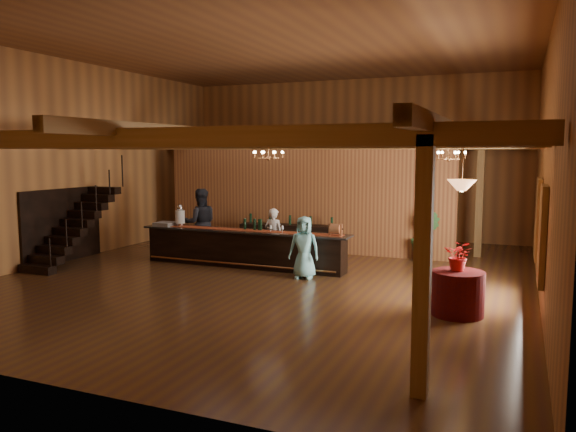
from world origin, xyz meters
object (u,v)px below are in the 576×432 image
at_px(pendant_lamp, 462,185).
at_px(bartender, 274,236).
at_px(staff_second, 200,223).
at_px(guest, 304,247).
at_px(beverage_dispenser, 180,216).
at_px(chandelier_left, 269,154).
at_px(chandelier_right, 448,155).
at_px(round_table, 458,293).
at_px(raffle_drum, 335,229).
at_px(floor_plant, 425,236).
at_px(tasting_bar, 243,248).
at_px(backbar_shelf, 290,239).

distance_m(pendant_lamp, bartender, 6.15).
bearing_deg(staff_second, guest, 123.29).
height_order(beverage_dispenser, pendant_lamp, pendant_lamp).
height_order(chandelier_left, chandelier_right, same).
distance_m(chandelier_left, chandelier_right, 4.40).
xyz_separation_m(staff_second, guest, (3.72, -1.46, -0.23)).
bearing_deg(bartender, beverage_dispenser, 18.77).
xyz_separation_m(round_table, staff_second, (-7.42, 3.21, 0.57)).
relative_size(round_table, chandelier_left, 1.19).
height_order(raffle_drum, staff_second, staff_second).
relative_size(beverage_dispenser, guest, 0.40).
bearing_deg(floor_plant, guest, -125.88).
distance_m(chandelier_right, pendant_lamp, 3.33).
height_order(tasting_bar, chandelier_right, chandelier_right).
bearing_deg(floor_plant, round_table, -74.46).
bearing_deg(round_table, chandelier_left, 152.83).
distance_m(beverage_dispenser, floor_plant, 6.74).
xyz_separation_m(chandelier_right, staff_second, (-6.80, -0.02, -1.94)).
bearing_deg(backbar_shelf, beverage_dispenser, -144.03).
bearing_deg(backbar_shelf, round_table, -50.72).
xyz_separation_m(tasting_bar, bartender, (0.59, 0.63, 0.26)).
height_order(backbar_shelf, staff_second, staff_second).
height_order(tasting_bar, round_table, tasting_bar).
height_order(raffle_drum, floor_plant, floor_plant).
bearing_deg(chandelier_right, tasting_bar, -171.11).
distance_m(chandelier_left, pendant_lamp, 5.62).
bearing_deg(chandelier_left, pendant_lamp, -27.17).
height_order(chandelier_right, staff_second, chandelier_right).
height_order(backbar_shelf, floor_plant, floor_plant).
bearing_deg(raffle_drum, round_table, -37.42).
bearing_deg(guest, tasting_bar, 155.25).
xyz_separation_m(backbar_shelf, pendant_lamp, (5.30, -4.78, 1.98)).
bearing_deg(chandelier_left, chandelier_right, 8.77).
relative_size(tasting_bar, staff_second, 2.95).
distance_m(tasting_bar, raffle_drum, 2.61).
bearing_deg(staff_second, chandelier_right, 144.81).
xyz_separation_m(beverage_dispenser, pendant_lamp, (7.62, -2.48, 1.15)).
relative_size(raffle_drum, floor_plant, 0.25).
bearing_deg(guest, beverage_dispenser, 163.98).
xyz_separation_m(round_table, chandelier_right, (-0.62, 3.22, 2.51)).
relative_size(backbar_shelf, staff_second, 1.53).
bearing_deg(chandelier_right, staff_second, -179.85).
bearing_deg(chandelier_right, raffle_drum, -161.66).
bearing_deg(chandelier_right, round_table, -79.08).
xyz_separation_m(raffle_drum, staff_second, (-4.29, 0.81, -0.16)).
distance_m(chandelier_right, guest, 4.05).
bearing_deg(staff_second, beverage_dispenser, 39.15).
relative_size(tasting_bar, pendant_lamp, 6.41).
distance_m(bartender, guest, 1.90).
bearing_deg(guest, round_table, -30.77).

